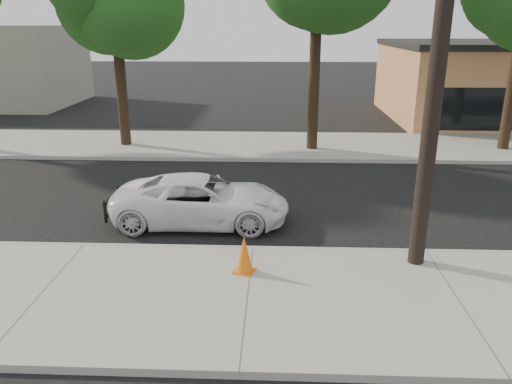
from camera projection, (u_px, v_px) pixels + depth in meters
ground at (257, 220)px, 13.68m from camera, size 120.00×120.00×0.00m
near_sidewalk at (247, 299)px, 9.59m from camera, size 90.00×4.40×0.15m
far_sidewalk at (265, 145)px, 21.70m from camera, size 90.00×5.00×0.15m
curb_near at (253, 250)px, 11.67m from camera, size 90.00×0.12×0.16m
utility_pole at (440, 46)px, 9.48m from camera, size 1.40×0.34×9.00m
police_cruiser at (202, 200)px, 13.27m from camera, size 4.66×2.18×1.29m
traffic_cone at (244, 255)px, 10.38m from camera, size 0.52×0.52×0.80m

